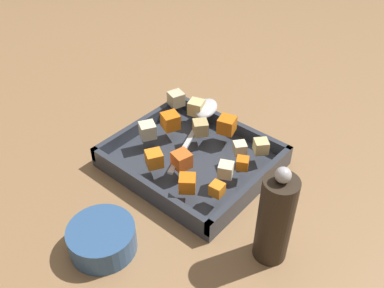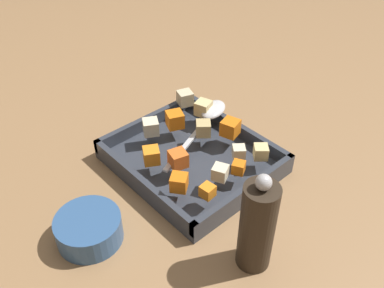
{
  "view_description": "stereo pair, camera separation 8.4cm",
  "coord_description": "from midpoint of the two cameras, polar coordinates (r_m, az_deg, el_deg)",
  "views": [
    {
      "loc": [
        0.41,
        -0.51,
        0.58
      ],
      "look_at": [
        -0.01,
        -0.02,
        0.05
      ],
      "focal_mm": 39.66,
      "sensor_mm": 36.0,
      "label": 1
    },
    {
      "loc": [
        0.47,
        -0.45,
        0.58
      ],
      "look_at": [
        -0.01,
        -0.02,
        0.05
      ],
      "focal_mm": 39.66,
      "sensor_mm": 36.0,
      "label": 2
    }
  ],
  "objects": [
    {
      "name": "potato_chunk_back_center",
      "position": [
        0.87,
        -1.61,
        2.11
      ],
      "size": [
        0.04,
        0.04,
        0.03
      ],
      "primitive_type": "cube",
      "rotation": [
        0.0,
        0.0,
        0.87
      ],
      "color": "tan",
      "rests_on": "baking_dish"
    },
    {
      "name": "potato_chunk_heap_top",
      "position": [
        0.93,
        -2.0,
        4.86
      ],
      "size": [
        0.04,
        0.04,
        0.03
      ],
      "primitive_type": "cube",
      "rotation": [
        0.0,
        0.0,
        0.31
      ],
      "color": "#E0CC89",
      "rests_on": "baking_dish"
    },
    {
      "name": "potato_chunk_near_left",
      "position": [
        0.96,
        -4.66,
        6.0
      ],
      "size": [
        0.04,
        0.04,
        0.03
      ],
      "primitive_type": "cube",
      "rotation": [
        0.0,
        0.0,
        5.95
      ],
      "color": "beige",
      "rests_on": "baking_dish"
    },
    {
      "name": "carrot_chunk_front_center",
      "position": [
        0.79,
        3.89,
        -2.66
      ],
      "size": [
        0.03,
        0.03,
        0.02
      ],
      "primitive_type": "cube",
      "rotation": [
        0.0,
        0.0,
        0.49
      ],
      "color": "orange",
      "rests_on": "baking_dish"
    },
    {
      "name": "carrot_chunk_corner_nw",
      "position": [
        0.79,
        -4.41,
        -2.27
      ],
      "size": [
        0.04,
        0.04,
        0.03
      ],
      "primitive_type": "cube",
      "rotation": [
        0.0,
        0.0,
        1.31
      ],
      "color": "orange",
      "rests_on": "baking_dish"
    },
    {
      "name": "carrot_chunk_heap_side",
      "position": [
        0.89,
        -5.61,
        2.99
      ],
      "size": [
        0.04,
        0.04,
        0.03
      ],
      "primitive_type": "cube",
      "rotation": [
        0.0,
        0.0,
        2.74
      ],
      "color": "orange",
      "rests_on": "baking_dish"
    },
    {
      "name": "carrot_chunk_under_handle",
      "position": [
        0.74,
        0.14,
        -6.24
      ],
      "size": [
        0.02,
        0.02,
        0.02
      ],
      "primitive_type": "cube",
      "rotation": [
        0.0,
        0.0,
        1.67
      ],
      "color": "orange",
      "rests_on": "baking_dish"
    },
    {
      "name": "baking_dish",
      "position": [
        0.86,
        -2.77,
        -2.24
      ],
      "size": [
        0.31,
        0.27,
        0.04
      ],
      "color": "#333842",
      "rests_on": "ground_plane"
    },
    {
      "name": "potato_chunk_far_left",
      "position": [
        0.78,
        1.48,
        -3.62
      ],
      "size": [
        0.04,
        0.04,
        0.03
      ],
      "primitive_type": "cube",
      "rotation": [
        0.0,
        0.0,
        0.45
      ],
      "color": "beige",
      "rests_on": "baking_dish"
    },
    {
      "name": "potato_chunk_mid_left",
      "position": [
        0.87,
        -8.73,
        1.73
      ],
      "size": [
        0.04,
        0.04,
        0.03
      ],
      "primitive_type": "cube",
      "rotation": [
        0.0,
        0.0,
        1.05
      ],
      "color": "beige",
      "rests_on": "baking_dish"
    },
    {
      "name": "pepper_mill",
      "position": [
        0.66,
        7.54,
        -10.1
      ],
      "size": [
        0.06,
        0.06,
        0.19
      ],
      "color": "#2D2319",
      "rests_on": "ground_plane"
    },
    {
      "name": "small_prep_bowl",
      "position": [
        0.74,
        -15.29,
        -12.35
      ],
      "size": [
        0.11,
        0.11,
        0.05
      ],
      "primitive_type": "cylinder",
      "color": "#33598C",
      "rests_on": "ground_plane"
    },
    {
      "name": "carrot_chunk_corner_sw",
      "position": [
        0.88,
        1.99,
        2.48
      ],
      "size": [
        0.04,
        0.04,
        0.03
      ],
      "primitive_type": "cube",
      "rotation": [
        0.0,
        0.0,
        1.85
      ],
      "color": "orange",
      "rests_on": "baking_dish"
    },
    {
      "name": "carrot_chunk_rim_edge",
      "position": [
        0.75,
        -3.85,
        -5.42
      ],
      "size": [
        0.04,
        0.04,
        0.03
      ],
      "primitive_type": "cube",
      "rotation": [
        0.0,
        0.0,
        0.65
      ],
      "color": "orange",
      "rests_on": "baking_dish"
    },
    {
      "name": "ground_plane",
      "position": [
        0.88,
        -1.41,
        -2.7
      ],
      "size": [
        4.0,
        4.0,
        0.0
      ],
      "primitive_type": "plane",
      "color": "#936D47"
    },
    {
      "name": "potato_chunk_near_spoon",
      "position": [
        0.83,
        3.56,
        -0.68
      ],
      "size": [
        0.03,
        0.03,
        0.02
      ],
      "primitive_type": "cube",
      "rotation": [
        0.0,
        0.0,
        5.6
      ],
      "color": "beige",
      "rests_on": "baking_dish"
    },
    {
      "name": "potato_chunk_corner_ne",
      "position": [
        0.83,
        6.44,
        -0.43
      ],
      "size": [
        0.04,
        0.04,
        0.03
      ],
      "primitive_type": "cube",
      "rotation": [
        0.0,
        0.0,
        2.42
      ],
      "color": "#E0CC89",
      "rests_on": "baking_dish"
    },
    {
      "name": "carrot_chunk_corner_se",
      "position": [
        0.8,
        -8.1,
        -2.1
      ],
      "size": [
        0.04,
        0.04,
        0.03
      ],
      "primitive_type": "cube",
      "rotation": [
        0.0,
        0.0,
        1.05
      ],
      "color": "orange",
      "rests_on": "baking_dish"
    },
    {
      "name": "serving_spoon",
      "position": [
        0.93,
        -0.97,
        4.24
      ],
      "size": [
        0.12,
        0.25,
        0.02
      ],
      "rotation": [
        0.0,
        0.0,
        5.08
      ],
      "color": "silver",
      "rests_on": "baking_dish"
    }
  ]
}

